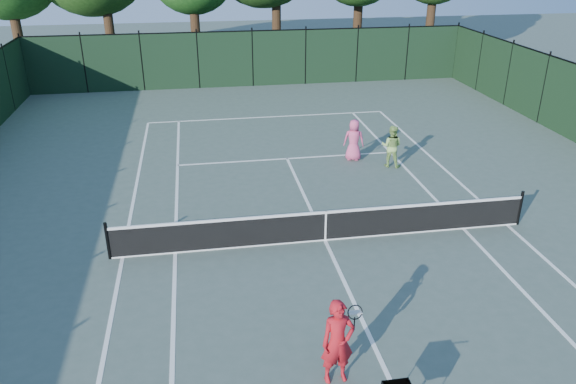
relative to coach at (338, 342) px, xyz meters
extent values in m
plane|color=#48584E|center=(1.01, 5.28, -0.88)|extent=(90.00, 90.00, 0.00)
cube|color=white|center=(-4.48, 5.28, -0.88)|extent=(0.10, 23.77, 0.01)
cube|color=white|center=(6.49, 5.28, -0.88)|extent=(0.10, 23.77, 0.01)
cube|color=white|center=(-3.11, 5.28, -0.88)|extent=(0.10, 23.77, 0.01)
cube|color=white|center=(5.12, 5.28, -0.88)|extent=(0.10, 23.77, 0.01)
cube|color=white|center=(1.01, 17.16, -0.88)|extent=(10.97, 0.10, 0.01)
cube|color=white|center=(1.01, 11.68, -0.88)|extent=(8.23, 0.10, 0.01)
cube|color=white|center=(1.01, 5.28, -0.88)|extent=(0.10, 12.80, 0.01)
cube|color=black|center=(1.01, 5.28, -0.43)|extent=(11.60, 0.03, 0.85)
cube|color=white|center=(1.01, 5.28, -0.01)|extent=(11.60, 0.05, 0.07)
cube|color=white|center=(1.01, 5.28, -0.86)|extent=(11.60, 0.05, 0.04)
cube|color=white|center=(1.01, 5.28, -0.43)|extent=(0.05, 0.04, 0.91)
cylinder|color=black|center=(-4.79, 5.28, -0.35)|extent=(0.09, 0.09, 1.06)
cylinder|color=black|center=(6.81, 5.28, -0.35)|extent=(0.09, 0.09, 1.06)
cube|color=black|center=(1.01, 23.28, 0.62)|extent=(24.00, 0.05, 3.00)
cylinder|color=black|center=(-11.99, 26.78, 1.37)|extent=(0.56, 0.56, 4.50)
cylinder|color=black|center=(-6.99, 27.28, 1.52)|extent=(0.56, 0.56, 4.80)
cylinder|color=black|center=(-1.99, 27.08, 1.27)|extent=(0.56, 0.56, 4.30)
cylinder|color=black|center=(3.01, 27.58, 1.62)|extent=(0.56, 0.56, 5.00)
cylinder|color=black|center=(8.01, 26.88, 1.42)|extent=(0.56, 0.56, 4.60)
cylinder|color=black|center=(13.01, 27.38, 1.32)|extent=(0.56, 0.56, 4.40)
imported|color=red|center=(0.00, 0.00, 0.00)|extent=(0.67, 0.47, 1.76)
cylinder|color=black|center=(0.42, 0.38, 0.07)|extent=(0.03, 0.03, 0.30)
torus|color=black|center=(0.42, 0.38, 0.34)|extent=(0.30, 0.10, 0.30)
imported|color=#D54B7D|center=(3.45, 11.17, -0.10)|extent=(0.87, 0.69, 1.57)
imported|color=#93C060|center=(4.63, 10.31, -0.10)|extent=(0.94, 0.88, 1.55)
sphere|color=#CBD12A|center=(0.58, 1.87, -0.85)|extent=(0.07, 0.07, 0.07)
camera|label=1|loc=(-2.29, -8.02, 6.85)|focal=35.00mm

